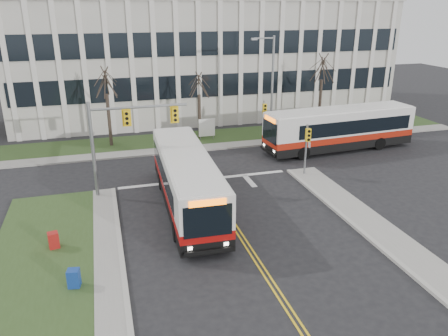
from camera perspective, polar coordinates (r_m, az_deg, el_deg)
ground at (r=23.90m, az=2.04°, el=-8.60°), size 120.00×120.00×0.00m
grass_verge at (r=19.12m, az=-24.13°, el=-18.79°), size 5.00×26.00×0.12m
sidewalk_west at (r=18.81m, az=-14.64°, el=-18.16°), size 1.20×26.00×0.14m
sidewalk_east at (r=23.47m, az=24.15°, el=-10.98°), size 2.00×26.00×0.14m
sidewalk_cross at (r=38.66m, az=2.18°, el=3.10°), size 44.00×1.60×0.14m
building_lawn at (r=41.22m, az=0.98°, el=4.20°), size 44.00×5.00×0.12m
office_building at (r=51.47m, az=-2.98°, el=14.20°), size 40.00×16.00×12.00m
mast_arm_signal at (r=28.00m, az=-13.53°, el=4.68°), size 6.11×0.38×6.20m
signal_pole_near at (r=31.42m, az=10.78°, el=3.26°), size 0.34×0.39×3.80m
signal_pole_far at (r=38.91m, az=5.24°, el=6.86°), size 0.34×0.39×3.80m
streetlight at (r=39.40m, az=6.10°, el=11.00°), size 2.15×0.25×9.20m
directory_sign at (r=39.82m, az=-2.26°, el=5.26°), size 1.50×0.12×2.00m
tree_left at (r=38.33m, az=-15.20°, el=10.63°), size 1.80×1.80×7.70m
tree_mid at (r=39.57m, az=-3.30°, el=10.66°), size 1.80×1.80×6.82m
tree_right at (r=43.43m, az=12.74°, el=12.45°), size 1.80×1.80×8.25m
bus_main at (r=26.37m, az=-4.92°, el=-1.76°), size 3.15×12.59×3.33m
bus_cross at (r=38.27m, az=14.83°, el=4.85°), size 13.23×3.80×3.48m
newspaper_box_blue at (r=20.57m, az=-19.01°, el=-13.58°), size 0.57×0.53×0.95m
newspaper_box_red at (r=23.86m, az=-21.35°, el=-8.89°), size 0.58×0.54×0.95m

